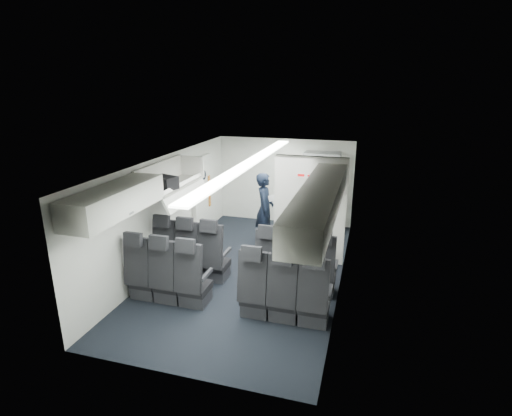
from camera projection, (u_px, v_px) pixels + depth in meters
The scene contains 13 objects.
cabin_shell at pixel (250, 216), 7.34m from camera, with size 3.41×6.01×2.16m.
seat_row_front at pixel (241, 263), 7.07m from camera, with size 3.33×0.56×1.24m.
seat_row_mid at pixel (223, 287), 6.24m from camera, with size 3.33×0.56×1.24m.
overhead_bin_left_rear at pixel (114, 201), 5.66m from camera, with size 0.53×1.80×0.40m.
overhead_bin_left_front_open at pixel (171, 181), 7.31m from camera, with size 0.64×1.70×0.72m.
overhead_bin_right_rear at pixel (311, 219), 4.91m from camera, with size 0.53×1.80×0.40m.
overhead_bin_right_front at pixel (327, 185), 6.52m from camera, with size 0.53×1.70×0.40m.
bulkhead_partition at pixel (310, 210), 7.83m from camera, with size 1.40×0.15×2.13m.
galley_unit at pixel (321, 192), 9.63m from camera, with size 0.85×0.52×1.90m.
boarding_door at pixel (202, 196), 9.25m from camera, with size 0.12×1.27×1.86m.
flight_attendant at pixel (265, 209), 8.75m from camera, with size 0.59×0.39×1.62m, color black.
carry_on_bag at pixel (165, 183), 6.99m from camera, with size 0.41×0.29×0.25m, color black.
papers at pixel (273, 198), 8.56m from camera, with size 0.19×0.02×0.13m, color white.
Camera 1 is at (2.05, -6.65, 3.46)m, focal length 28.00 mm.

